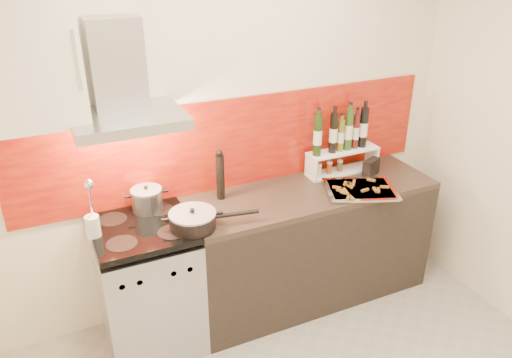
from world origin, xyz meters
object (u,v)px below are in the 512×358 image
pepper_mill (220,175)px  saute_pan (194,220)px  baking_tray (360,189)px  stock_pot (147,199)px  counter (309,244)px  range_stove (149,288)px

pepper_mill → saute_pan: bearing=-134.0°
pepper_mill → baking_tray: (0.92, -0.31, -0.16)m
stock_pot → pepper_mill: (0.49, -0.03, 0.09)m
counter → baking_tray: size_ratio=3.11×
baking_tray → saute_pan: bearing=179.4°
pepper_mill → baking_tray: size_ratio=0.61×
counter → saute_pan: bearing=-170.6°
stock_pot → pepper_mill: size_ratio=0.56×
stock_pot → baking_tray: size_ratio=0.35×
counter → pepper_mill: (-0.62, 0.15, 0.62)m
counter → pepper_mill: pepper_mill is taller
range_stove → stock_pot: stock_pot is taller
range_stove → saute_pan: bearing=-26.9°
range_stove → stock_pot: size_ratio=4.56×
stock_pot → saute_pan: bearing=-58.3°
stock_pot → range_stove: bearing=-114.4°
stock_pot → baking_tray: bearing=-13.7°
pepper_mill → stock_pot: bearing=176.3°
range_stove → baking_tray: bearing=-6.0°
pepper_mill → range_stove: bearing=-165.2°
range_stove → pepper_mill: size_ratio=2.56×
baking_tray → range_stove: bearing=174.0°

